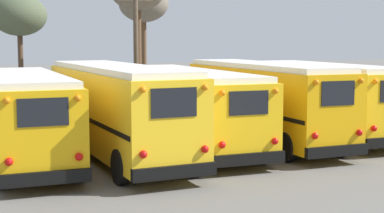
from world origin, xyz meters
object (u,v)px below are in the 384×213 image
Objects in this scene: school_bus_4 at (323,97)px; utility_pole at (136,48)px; school_bus_2 at (189,105)px; school_bus_3 at (263,99)px; school_bus_1 at (116,107)px; bare_tree_1 at (19,16)px; school_bus_0 at (26,114)px; bare_tree_0 at (144,5)px.

utility_pole is at bearing 124.45° from school_bus_4.
school_bus_3 is at bearing -5.35° from school_bus_2.
school_bus_1 reaches higher than school_bus_3.
utility_pole is 8.09m from bare_tree_1.
bare_tree_0 is at bearing 61.28° from school_bus_0.
utility_pole is at bearing -49.28° from bare_tree_1.
bare_tree_0 is at bearing 86.98° from school_bus_3.
bare_tree_0 is (0.98, 18.54, 4.82)m from school_bus_3.
bare_tree_1 is (-4.67, 14.39, 3.88)m from school_bus_2.
school_bus_4 is 1.21× the size of bare_tree_0.
school_bus_0 is 12.52m from school_bus_4.
school_bus_1 is (3.13, -0.16, 0.13)m from school_bus_0.
bare_tree_1 is at bearing 127.19° from school_bus_4.
bare_tree_0 reaches higher than school_bus_2.
school_bus_3 is at bearing -62.02° from bare_tree_1.
school_bus_4 is 19.02m from bare_tree_0.
utility_pole is at bearing -110.23° from bare_tree_0.
school_bus_0 is 3.13m from school_bus_1.
school_bus_0 is 9.38m from school_bus_3.
school_bus_2 is at bearing 5.88° from school_bus_0.
school_bus_2 is 1.34× the size of bare_tree_0.
utility_pole is at bearing 68.66° from school_bus_1.
school_bus_3 is 1.29× the size of bare_tree_0.
bare_tree_0 is (7.23, 19.06, 4.80)m from school_bus_1.
school_bus_1 is 1.14× the size of school_bus_4.
school_bus_1 is 10.08m from utility_pole.
bare_tree_1 is at bearing 108.00° from school_bus_2.
school_bus_0 is 0.89× the size of school_bus_1.
school_bus_4 is (3.12, 0.28, -0.05)m from school_bus_3.
bare_tree_1 is at bearing 84.01° from school_bus_0.
bare_tree_0 reaches higher than school_bus_3.
school_bus_1 is 9.41m from school_bus_4.
school_bus_1 is 1.37× the size of bare_tree_0.
school_bus_0 is at bearing -177.11° from school_bus_4.
school_bus_3 is (9.38, 0.35, 0.11)m from school_bus_0.
school_bus_3 is at bearing 4.71° from school_bus_1.
school_bus_4 reaches higher than school_bus_2.
school_bus_1 is 15.72m from bare_tree_1.
school_bus_0 is 0.95× the size of school_bus_3.
school_bus_3 is at bearing 2.15° from school_bus_0.
school_bus_4 is (9.37, 0.80, -0.07)m from school_bus_1.
utility_pole is (0.47, 8.40, 2.09)m from school_bus_2.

